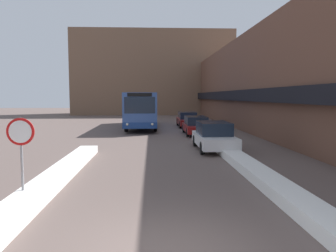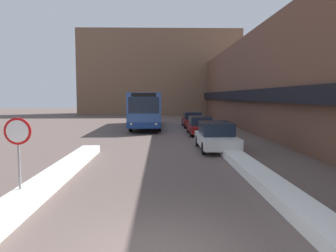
{
  "view_description": "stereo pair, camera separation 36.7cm",
  "coord_description": "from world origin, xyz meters",
  "px_view_note": "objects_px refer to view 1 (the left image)",
  "views": [
    {
      "loc": [
        -0.25,
        -5.84,
        2.97
      ],
      "look_at": [
        0.43,
        7.96,
        1.72
      ],
      "focal_mm": 35.0,
      "sensor_mm": 36.0,
      "label": 1
    },
    {
      "loc": [
        0.11,
        -5.85,
        2.97
      ],
      "look_at": [
        0.43,
        7.96,
        1.72
      ],
      "focal_mm": 35.0,
      "sensor_mm": 36.0,
      "label": 2
    }
  ],
  "objects_px": {
    "city_bus": "(142,109)",
    "parked_car_front": "(214,136)",
    "parked_car_middle": "(196,125)",
    "parked_car_back": "(187,119)",
    "stop_sign": "(21,141)"
  },
  "relations": [
    {
      "from": "city_bus",
      "to": "parked_car_front",
      "type": "height_order",
      "value": "city_bus"
    },
    {
      "from": "parked_car_front",
      "to": "parked_car_middle",
      "type": "bearing_deg",
      "value": 90.0
    },
    {
      "from": "city_bus",
      "to": "parked_car_back",
      "type": "xyz_separation_m",
      "value": [
        4.39,
        0.35,
        -1.05
      ]
    },
    {
      "from": "parked_car_front",
      "to": "parked_car_back",
      "type": "bearing_deg",
      "value": 90.0
    },
    {
      "from": "parked_car_back",
      "to": "stop_sign",
      "type": "distance_m",
      "value": 23.69
    },
    {
      "from": "parked_car_middle",
      "to": "stop_sign",
      "type": "bearing_deg",
      "value": -113.49
    },
    {
      "from": "parked_car_middle",
      "to": "parked_car_back",
      "type": "distance_m",
      "value": 6.33
    },
    {
      "from": "city_bus",
      "to": "parked_car_front",
      "type": "distance_m",
      "value": 14.14
    },
    {
      "from": "parked_car_back",
      "to": "stop_sign",
      "type": "bearing_deg",
      "value": -107.37
    },
    {
      "from": "parked_car_back",
      "to": "stop_sign",
      "type": "relative_size",
      "value": 2.03
    },
    {
      "from": "parked_car_middle",
      "to": "stop_sign",
      "type": "xyz_separation_m",
      "value": [
        -7.07,
        -16.27,
        1.02
      ]
    },
    {
      "from": "city_bus",
      "to": "stop_sign",
      "type": "bearing_deg",
      "value": -96.86
    },
    {
      "from": "parked_car_front",
      "to": "parked_car_middle",
      "type": "relative_size",
      "value": 0.97
    },
    {
      "from": "parked_car_front",
      "to": "stop_sign",
      "type": "bearing_deg",
      "value": -128.65
    },
    {
      "from": "parked_car_back",
      "to": "parked_car_middle",
      "type": "bearing_deg",
      "value": -90.0
    }
  ]
}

